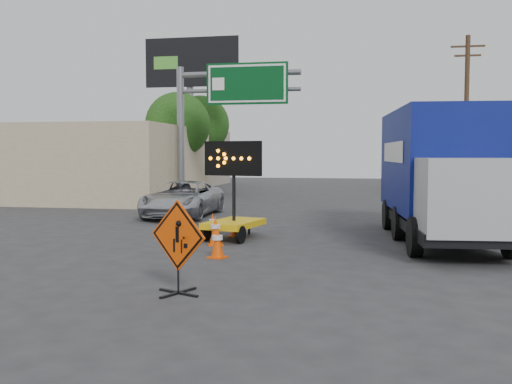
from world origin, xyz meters
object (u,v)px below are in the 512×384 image
(pickup_truck, at_px, (183,199))
(box_truck, at_px, (440,181))
(arrow_board, at_px, (234,217))
(construction_sign, at_px, (178,244))

(pickup_truck, height_order, box_truck, box_truck)
(pickup_truck, bearing_deg, box_truck, -27.62)
(arrow_board, bearing_deg, pickup_truck, 134.71)
(arrow_board, relative_size, box_truck, 0.35)
(construction_sign, distance_m, pickup_truck, 12.84)
(arrow_board, bearing_deg, construction_sign, -72.32)
(construction_sign, height_order, arrow_board, arrow_board)
(arrow_board, xyz_separation_m, pickup_truck, (-3.41, 5.57, 0.06))
(construction_sign, bearing_deg, pickup_truck, 132.53)
(arrow_board, distance_m, box_truck, 6.07)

